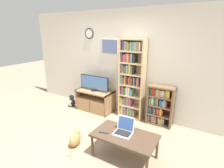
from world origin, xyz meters
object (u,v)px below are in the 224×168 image
(television, at_px, (94,83))
(coffee_table, at_px, (125,137))
(tv_stand, at_px, (95,100))
(remote_near_laptop, at_px, (104,132))
(cat, at_px, (75,139))
(bookshelf_short, at_px, (159,105))
(penguin_figurine, at_px, (72,101))
(bookshelf_tall, at_px, (131,80))
(laptop, at_px, (124,129))

(television, xyz_separation_m, coffee_table, (1.55, -1.28, -0.37))
(tv_stand, xyz_separation_m, coffee_table, (1.55, -1.28, 0.11))
(remote_near_laptop, bearing_deg, television, -151.26)
(tv_stand, distance_m, cat, 1.59)
(bookshelf_short, distance_m, penguin_figurine, 2.45)
(bookshelf_tall, distance_m, laptop, 1.56)
(laptop, bearing_deg, television, 137.54)
(bookshelf_short, xyz_separation_m, coffee_table, (-0.17, -1.43, -0.06))
(bookshelf_short, xyz_separation_m, remote_near_laptop, (-0.50, -1.56, -0.01))
(bookshelf_short, distance_m, remote_near_laptop, 1.64)
(laptop, height_order, cat, laptop)
(television, relative_size, bookshelf_short, 0.94)
(remote_near_laptop, bearing_deg, laptop, 108.66)
(tv_stand, xyz_separation_m, penguin_figurine, (-0.69, -0.18, -0.12))
(bookshelf_tall, distance_m, coffee_table, 1.65)
(bookshelf_tall, xyz_separation_m, laptop, (0.53, -1.39, -0.46))
(laptop, relative_size, cat, 0.69)
(cat, bearing_deg, penguin_figurine, 128.04)
(bookshelf_tall, bearing_deg, tv_stand, -170.63)
(bookshelf_short, height_order, laptop, bookshelf_short)
(laptop, bearing_deg, bookshelf_short, 78.28)
(television, distance_m, cat, 1.71)
(penguin_figurine, bearing_deg, television, 14.43)
(bookshelf_tall, xyz_separation_m, bookshelf_short, (0.74, -0.01, -0.50))
(tv_stand, bearing_deg, coffee_table, -39.59)
(bookshelf_short, xyz_separation_m, cat, (-1.11, -1.61, -0.32))
(bookshelf_tall, relative_size, laptop, 6.09)
(tv_stand, distance_m, bookshelf_short, 1.73)
(tv_stand, xyz_separation_m, laptop, (1.51, -1.23, 0.22))
(tv_stand, relative_size, laptop, 3.15)
(television, xyz_separation_m, laptop, (1.51, -1.23, -0.26))
(bookshelf_short, bearing_deg, penguin_figurine, -172.28)
(bookshelf_short, relative_size, remote_near_laptop, 5.57)
(bookshelf_short, bearing_deg, coffee_table, -96.71)
(laptop, height_order, penguin_figurine, laptop)
(bookshelf_short, bearing_deg, bookshelf_tall, 179.19)
(television, xyz_separation_m, remote_near_laptop, (1.22, -1.41, -0.32))
(cat, height_order, penguin_figurine, penguin_figurine)
(television, bearing_deg, bookshelf_short, 4.95)
(coffee_table, xyz_separation_m, remote_near_laptop, (-0.33, -0.13, 0.05))
(remote_near_laptop, distance_m, penguin_figurine, 2.29)
(bookshelf_short, bearing_deg, laptop, -98.48)
(coffee_table, bearing_deg, penguin_figurine, 153.73)
(laptop, relative_size, remote_near_laptop, 1.92)
(coffee_table, height_order, penguin_figurine, coffee_table)
(laptop, xyz_separation_m, penguin_figurine, (-2.20, 1.06, -0.34))
(cat, xyz_separation_m, penguin_figurine, (-1.30, 1.29, 0.02))
(bookshelf_short, distance_m, laptop, 1.40)
(bookshelf_tall, xyz_separation_m, coffee_table, (0.57, -1.44, -0.57))
(coffee_table, xyz_separation_m, penguin_figurine, (-2.24, 1.11, -0.23))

